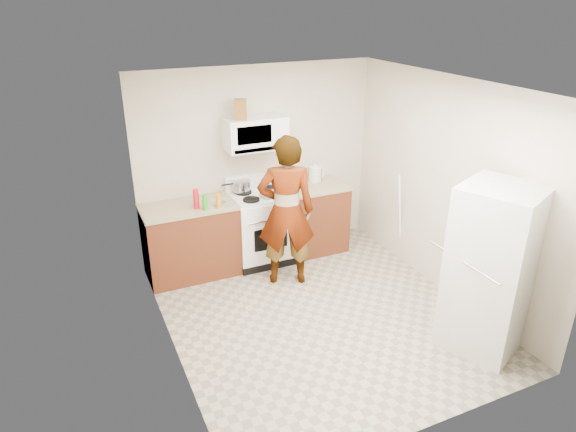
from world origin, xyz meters
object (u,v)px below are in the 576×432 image
microwave (255,133)px  kettle (315,174)px  saucepan (241,186)px  fridge (491,270)px  person (286,211)px  gas_range (261,226)px

microwave → kettle: bearing=2.0°
microwave → saucepan: bearing=164.8°
microwave → kettle: (0.86, 0.03, -0.66)m
microwave → fridge: bearing=-63.5°
person → fridge: size_ratio=1.09×
microwave → fridge: microwave is taller
microwave → gas_range: bearing=-90.0°
person → fridge: 2.34m
person → gas_range: bearing=-62.3°
microwave → person: 1.09m
kettle → saucepan: kettle is taller
microwave → person: (0.07, -0.76, -0.77)m
gas_range → saucepan: gas_range is taller
gas_range → person: (0.07, -0.63, 0.44)m
person → kettle: bearing=-113.8°
gas_range → saucepan: bearing=137.1°
microwave → kettle: size_ratio=3.76×
person → saucepan: bearing=-50.7°
kettle → fridge: bearing=-83.1°
microwave → saucepan: 0.71m
person → fridge: (1.28, -1.96, -0.08)m
microwave → saucepan: size_ratio=3.20×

